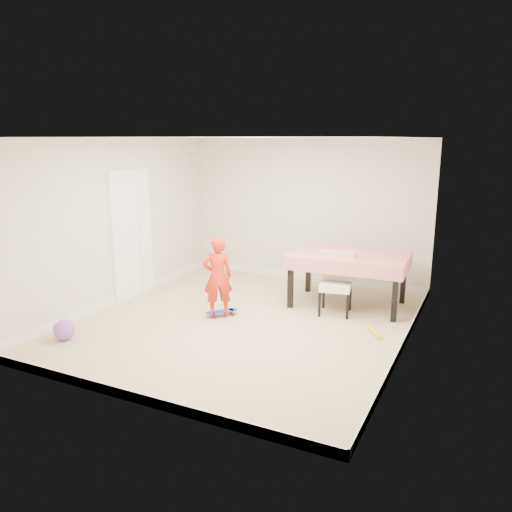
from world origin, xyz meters
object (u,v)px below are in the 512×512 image
at_px(dining_chair, 336,284).
at_px(skateboard, 222,313).
at_px(dining_table, 348,280).
at_px(child, 218,279).
at_px(balloon, 64,330).

relative_size(dining_chair, skateboard, 1.85).
bearing_deg(dining_table, child, -140.94).
relative_size(dining_chair, balloon, 3.32).
bearing_deg(skateboard, child, -150.53).
distance_m(dining_chair, skateboard, 1.76).
relative_size(dining_chair, child, 0.78).
height_order(dining_table, balloon, dining_table).
bearing_deg(dining_chair, skateboard, -160.15).
relative_size(skateboard, balloon, 1.79).
bearing_deg(balloon, child, 49.26).
distance_m(dining_table, skateboard, 2.06).
bearing_deg(balloon, dining_table, 45.42).
bearing_deg(dining_table, dining_chair, -99.89).
bearing_deg(dining_table, balloon, -136.99).
xyz_separation_m(dining_chair, child, (-1.50, -0.93, 0.13)).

